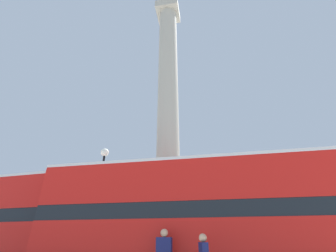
# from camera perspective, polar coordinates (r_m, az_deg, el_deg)

# --- Properties ---
(monument_column) EXTENTS (4.99, 4.99, 24.00)m
(monument_column) POSITION_cam_1_polar(r_m,az_deg,el_deg) (16.35, 0.00, -4.23)
(monument_column) COLOR #A39E8E
(monument_column) RESTS_ON ground_plane
(bus_a) EXTENTS (11.26, 2.95, 4.26)m
(bus_a) POSITION_cam_1_polar(r_m,az_deg,el_deg) (9.27, 4.75, -21.31)
(bus_a) COLOR red
(bus_a) RESTS_ON ground_plane
(bus_b) EXTENTS (11.46, 3.71, 4.24)m
(bus_b) POSITION_cam_1_polar(r_m,az_deg,el_deg) (14.26, -35.63, -18.80)
(bus_b) COLOR red
(bus_b) RESTS_ON ground_plane
(equestrian_statue) EXTENTS (4.62, 4.31, 6.16)m
(equestrian_statue) POSITION_cam_1_polar(r_m,az_deg,el_deg) (22.52, -25.08, -24.17)
(equestrian_statue) COLOR #A39E8E
(equestrian_statue) RESTS_ON ground_plane
(street_lamp) EXTENTS (0.51, 0.51, 6.71)m
(street_lamp) POSITION_cam_1_polar(r_m,az_deg,el_deg) (14.35, -16.88, -14.67)
(street_lamp) COLOR black
(street_lamp) RESTS_ON ground_plane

